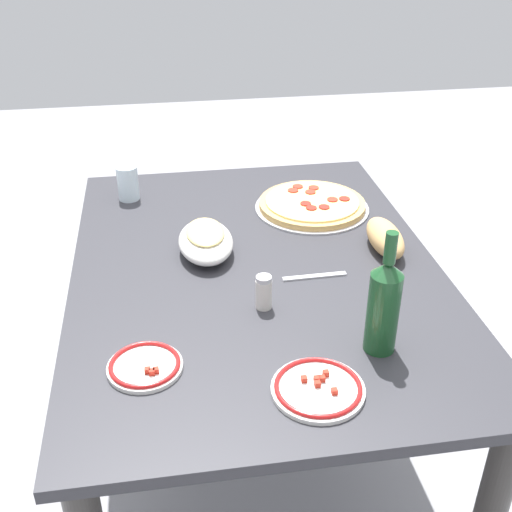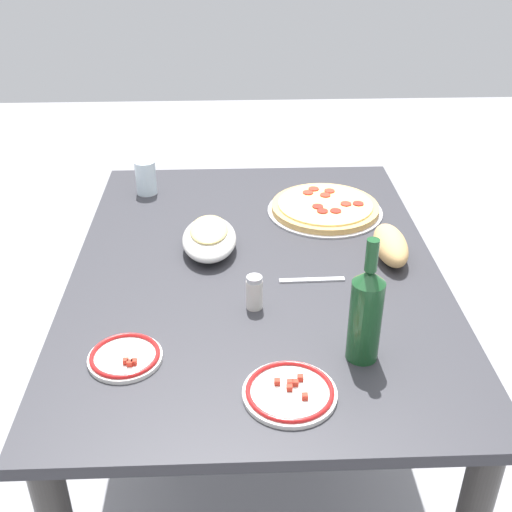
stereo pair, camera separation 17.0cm
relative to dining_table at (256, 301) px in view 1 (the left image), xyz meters
The scene contains 11 objects.
ground_plane 0.64m from the dining_table, ahead, with size 8.00×8.00×0.00m, color gray.
dining_table is the anchor object (origin of this frame).
pepperoni_pizza 0.41m from the dining_table, 144.03° to the left, with size 0.36×0.36×0.03m.
baked_pasta_dish 0.22m from the dining_table, 125.46° to the right, with size 0.24×0.15×0.08m.
wine_bottle 0.50m from the dining_table, 28.84° to the left, with size 0.07×0.07×0.29m.
water_glass 0.61m from the dining_table, 144.41° to the right, with size 0.07×0.07×0.11m, color silver.
side_plate_near 0.52m from the dining_table, ahead, with size 0.19×0.19×0.02m.
side_plate_far 0.50m from the dining_table, 38.07° to the right, with size 0.16×0.16×0.02m.
bread_loaf 0.40m from the dining_table, 94.46° to the left, with size 0.20×0.09×0.08m, color tan.
spice_shaker 0.25m from the dining_table, ahead, with size 0.04×0.04×0.09m.
fork_left 0.20m from the dining_table, 60.25° to the left, with size 0.17×0.02×0.01m, color #B7B7BC.
Camera 1 is at (1.45, -0.23, 1.65)m, focal length 44.84 mm.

